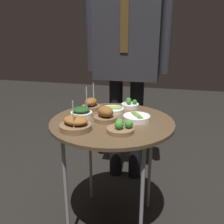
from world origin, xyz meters
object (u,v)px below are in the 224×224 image
object	(u,v)px
bowl_asparagus_center	(112,110)
waiter_figure	(127,47)
bowl_asparagus_front_left	(137,118)
serving_cart	(112,129)
bowl_roast_mid_right	(91,105)
bowl_roast_front_center	(76,124)
bowl_broccoli_front_right	(121,128)
bowl_broccoli_mid_left	(130,104)
bowl_roast_near_rim	(105,115)
bowl_spinach_back_left	(81,112)

from	to	relation	value
bowl_asparagus_center	waiter_figure	xyz separation A→B (m)	(0.01, 0.43, 0.35)
bowl_asparagus_front_left	serving_cart	bearing A→B (deg)	-164.87
bowl_roast_mid_right	bowl_roast_front_center	bearing A→B (deg)	-84.44
waiter_figure	bowl_broccoli_front_right	bearing A→B (deg)	-81.17
serving_cart	bowl_broccoli_mid_left	xyz separation A→B (m)	(0.05, 0.27, 0.07)
bowl_roast_near_rim	bowl_broccoli_front_right	bearing A→B (deg)	-49.13
bowl_spinach_back_left	bowl_asparagus_center	size ratio (longest dim) A/B	1.28
bowl_spinach_back_left	bowl_broccoli_front_right	size ratio (longest dim) A/B	1.32
bowl_spinach_back_left	waiter_figure	world-z (taller)	waiter_figure
serving_cart	bowl_broccoli_mid_left	size ratio (longest dim) A/B	6.24
serving_cart	waiter_figure	bearing A→B (deg)	92.88
bowl_roast_near_rim	bowl_roast_mid_right	bearing A→B (deg)	128.65
bowl_roast_front_center	bowl_broccoli_mid_left	bearing A→B (deg)	65.98
bowl_roast_front_center	bowl_broccoli_front_right	distance (m)	0.23
bowl_asparagus_center	bowl_roast_mid_right	distance (m)	0.15
bowl_broccoli_mid_left	waiter_figure	distance (m)	0.47
bowl_asparagus_front_left	waiter_figure	bearing A→B (deg)	106.69
serving_cart	bowl_roast_near_rim	distance (m)	0.09
bowl_spinach_back_left	bowl_roast_mid_right	world-z (taller)	bowl_spinach_back_left
bowl_broccoli_front_right	bowl_broccoli_mid_left	world-z (taller)	bowl_broccoli_front_right
serving_cart	bowl_broccoli_front_right	world-z (taller)	bowl_broccoli_front_right
serving_cart	bowl_roast_near_rim	world-z (taller)	bowl_roast_near_rim
bowl_roast_mid_right	waiter_figure	bearing A→B (deg)	69.78
bowl_spinach_back_left	bowl_roast_near_rim	xyz separation A→B (m)	(0.15, -0.03, 0.01)
bowl_asparagus_front_left	bowl_broccoli_mid_left	xyz separation A→B (m)	(-0.08, 0.24, 0.00)
serving_cart	bowl_asparagus_center	xyz separation A→B (m)	(-0.03, 0.15, 0.06)
bowl_spinach_back_left	bowl_roast_front_center	xyz separation A→B (m)	(0.04, -0.19, 0.00)
bowl_broccoli_mid_left	bowl_roast_mid_right	bearing A→B (deg)	-155.98
bowl_roast_mid_right	waiter_figure	world-z (taller)	waiter_figure
bowl_roast_near_rim	bowl_roast_mid_right	world-z (taller)	bowl_roast_mid_right
bowl_broccoli_mid_left	bowl_roast_mid_right	world-z (taller)	bowl_roast_mid_right
serving_cart	bowl_spinach_back_left	world-z (taller)	bowl_spinach_back_left
bowl_broccoli_mid_left	bowl_roast_mid_right	distance (m)	0.26
bowl_roast_near_rim	bowl_asparagus_center	distance (m)	0.16
bowl_broccoli_mid_left	bowl_roast_mid_right	xyz separation A→B (m)	(-0.23, -0.10, 0.01)
bowl_broccoli_front_right	waiter_figure	world-z (taller)	waiter_figure
bowl_roast_front_center	waiter_figure	world-z (taller)	waiter_figure
bowl_asparagus_front_left	bowl_roast_near_rim	bearing A→B (deg)	-164.10
bowl_spinach_back_left	bowl_roast_mid_right	distance (m)	0.15
serving_cart	bowl_roast_front_center	distance (m)	0.24
bowl_asparagus_front_left	bowl_broccoli_mid_left	world-z (taller)	bowl_broccoli_mid_left
bowl_asparagus_front_left	bowl_roast_near_rim	world-z (taller)	bowl_roast_near_rim
bowl_roast_near_rim	bowl_roast_mid_right	size ratio (longest dim) A/B	0.80
bowl_spinach_back_left	bowl_asparagus_center	xyz separation A→B (m)	(0.15, 0.13, -0.01)
bowl_asparagus_front_left	bowl_spinach_back_left	bearing A→B (deg)	-176.45
serving_cart	bowl_asparagus_front_left	size ratio (longest dim) A/B	4.68
bowl_asparagus_center	bowl_roast_mid_right	size ratio (longest dim) A/B	0.86
bowl_asparagus_front_left	bowl_roast_front_center	bearing A→B (deg)	-142.73
serving_cart	bowl_asparagus_front_left	world-z (taller)	bowl_asparagus_front_left
bowl_roast_mid_right	bowl_roast_near_rim	bearing A→B (deg)	-51.35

